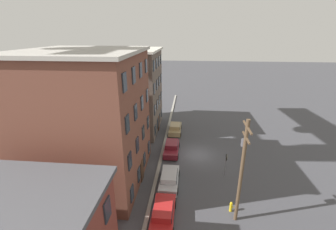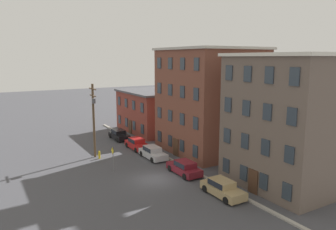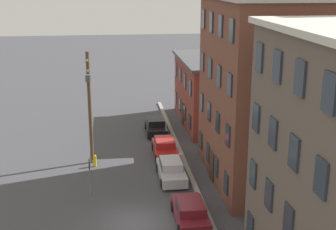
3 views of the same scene
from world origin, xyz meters
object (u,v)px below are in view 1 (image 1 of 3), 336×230
utility_pole (242,167)px  car_silver (169,178)px  car_tan (175,128)px  car_maroon (172,147)px  fire_hydrant (231,207)px  car_red (163,213)px  caution_sign (226,162)px

utility_pole → car_silver: bearing=56.0°
car_tan → utility_pole: utility_pole is taller
car_maroon → fire_hydrant: (-9.68, -5.93, -0.27)m
car_tan → car_maroon: bearing=179.4°
car_silver → utility_pole: utility_pole is taller
car_maroon → utility_pole: 12.94m
car_red → utility_pole: size_ratio=0.49×
fire_hydrant → car_red: bearing=105.5°
car_red → caution_sign: caution_sign is taller
car_tan → fire_hydrant: (-15.90, -5.86, -0.27)m
car_red → utility_pole: bearing=-82.9°
car_red → car_silver: size_ratio=1.00×
car_maroon → fire_hydrant: size_ratio=4.58×
car_maroon → fire_hydrant: car_maroon is taller
car_red → fire_hydrant: car_red is taller
car_silver → car_tan: (12.78, 0.22, 0.00)m
car_maroon → car_tan: size_ratio=1.00×
utility_pole → caution_sign: bearing=0.5°
car_maroon → caution_sign: 7.70m
car_red → car_tan: bearing=0.4°
car_silver → car_tan: bearing=1.0°
car_red → caution_sign: bearing=-41.4°
car_tan → fire_hydrant: bearing=-159.8°
car_maroon → utility_pole: size_ratio=0.49×
car_red → car_tan: (17.49, 0.13, 0.00)m
car_maroon → car_tan: 6.21m
utility_pole → fire_hydrant: (0.85, 0.24, -4.56)m
utility_pole → car_tan: bearing=20.0°
car_red → car_silver: 4.71m
car_red → caution_sign: (6.73, -5.93, 1.04)m
caution_sign → utility_pole: bearing=-179.5°
car_maroon → caution_sign: (-4.55, -6.12, 1.04)m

